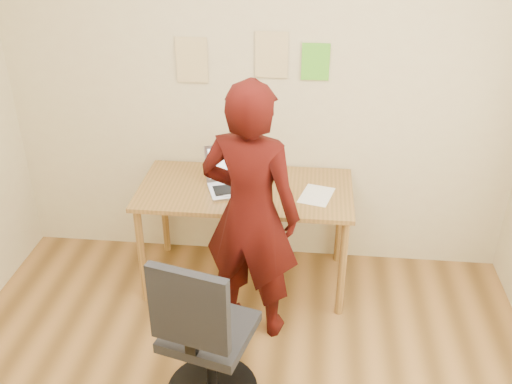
# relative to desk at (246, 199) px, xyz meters

# --- Properties ---
(room) EXTENTS (3.58, 3.58, 2.78)m
(room) POSITION_rel_desk_xyz_m (0.06, -1.38, 0.70)
(room) COLOR brown
(room) RESTS_ON ground
(desk) EXTENTS (1.40, 0.70, 0.74)m
(desk) POSITION_rel_desk_xyz_m (0.00, 0.00, 0.00)
(desk) COLOR olive
(desk) RESTS_ON ground
(laptop) EXTENTS (0.43, 0.41, 0.25)m
(laptop) POSITION_rel_desk_xyz_m (-0.07, 0.01, 0.14)
(laptop) COLOR #B3B3BB
(laptop) RESTS_ON desk
(paper_sheet) EXTENTS (0.25, 0.30, 0.00)m
(paper_sheet) POSITION_rel_desk_xyz_m (0.47, -0.05, 0.09)
(paper_sheet) COLOR white
(paper_sheet) RESTS_ON desk
(phone) EXTENTS (0.10, 0.13, 0.01)m
(phone) POSITION_rel_desk_xyz_m (0.15, -0.21, 0.09)
(phone) COLOR black
(phone) RESTS_ON desk
(wall_note_left) EXTENTS (0.21, 0.00, 0.30)m
(wall_note_left) POSITION_rel_desk_xyz_m (-0.39, 0.36, 0.83)
(wall_note_left) COLOR #D4B97E
(wall_note_left) RESTS_ON room
(wall_note_mid) EXTENTS (0.21, 0.00, 0.30)m
(wall_note_mid) POSITION_rel_desk_xyz_m (0.13, 0.36, 0.87)
(wall_note_mid) COLOR #D4B97E
(wall_note_mid) RESTS_ON room
(wall_note_right) EXTENTS (0.18, 0.00, 0.24)m
(wall_note_right) POSITION_rel_desk_xyz_m (0.42, 0.36, 0.84)
(wall_note_right) COLOR #5AC22B
(wall_note_right) RESTS_ON room
(office_chair) EXTENTS (0.52, 0.53, 0.97)m
(office_chair) POSITION_rel_desk_xyz_m (-0.08, -1.11, -0.24)
(office_chair) COLOR black
(office_chair) RESTS_ON ground
(person) EXTENTS (0.67, 0.52, 1.63)m
(person) POSITION_rel_desk_xyz_m (0.09, -0.45, 0.16)
(person) COLOR #350907
(person) RESTS_ON ground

